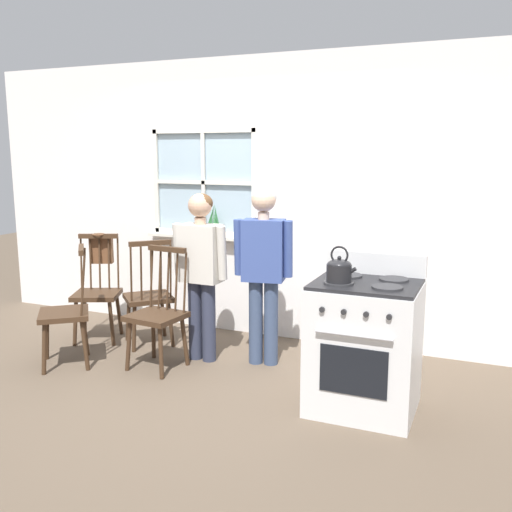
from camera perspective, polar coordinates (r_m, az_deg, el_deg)
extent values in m
plane|color=brown|center=(4.61, -5.72, -12.70)|extent=(16.00, 16.00, 0.00)
cube|color=white|center=(6.69, -17.04, 6.02)|extent=(1.95, 0.06, 2.70)
cube|color=white|center=(5.16, 17.28, 4.85)|extent=(3.30, 0.06, 2.70)
cube|color=white|center=(5.95, -5.03, -2.48)|extent=(1.15, 0.06, 0.97)
cube|color=white|center=(5.83, -5.33, 15.85)|extent=(1.15, 0.06, 0.67)
cube|color=silver|center=(5.79, -5.47, 1.92)|extent=(1.21, 0.10, 0.03)
cube|color=#9EB7C6|center=(5.81, -5.14, 7.35)|extent=(1.09, 0.01, 1.00)
cube|color=silver|center=(5.79, -5.28, 7.33)|extent=(0.04, 0.02, 1.06)
cube|color=silver|center=(5.79, -5.28, 7.33)|extent=(1.15, 0.02, 0.04)
cube|color=silver|center=(6.07, -9.94, 7.36)|extent=(0.04, 0.03, 1.06)
cube|color=silver|center=(5.55, -0.19, 7.25)|extent=(0.04, 0.03, 1.06)
cube|color=silver|center=(5.78, -5.37, 12.37)|extent=(1.15, 0.03, 0.04)
cube|color=silver|center=(5.84, -5.20, 2.34)|extent=(1.15, 0.03, 0.04)
cube|color=#3D2819|center=(5.70, -15.65, -3.76)|extent=(0.55, 0.54, 0.04)
cylinder|color=#3D2819|center=(5.66, -17.62, -6.45)|extent=(0.06, 0.09, 0.43)
cylinder|color=#3D2819|center=(5.57, -14.25, -6.54)|extent=(0.09, 0.06, 0.43)
cylinder|color=#3D2819|center=(5.95, -16.75, -5.57)|extent=(0.09, 0.06, 0.43)
cylinder|color=#3D2819|center=(5.87, -13.54, -5.64)|extent=(0.06, 0.09, 0.43)
cylinder|color=#3D2819|center=(5.85, -17.07, -0.81)|extent=(0.05, 0.07, 0.53)
cylinder|color=#3D2819|center=(5.83, -16.22, -0.81)|extent=(0.05, 0.07, 0.53)
cylinder|color=#3D2819|center=(5.81, -15.36, -0.81)|extent=(0.05, 0.07, 0.53)
cylinder|color=#3D2819|center=(5.78, -14.50, -0.81)|extent=(0.05, 0.07, 0.53)
cylinder|color=#3D2819|center=(5.76, -13.63, -0.81)|extent=(0.05, 0.07, 0.53)
cube|color=#3D2819|center=(5.76, -15.50, 1.93)|extent=(0.36, 0.19, 0.04)
cube|color=#3D2819|center=(4.85, -9.96, -5.98)|extent=(0.46, 0.44, 0.04)
cylinder|color=#3D2819|center=(4.92, -12.62, -8.75)|extent=(0.07, 0.07, 0.43)
cylinder|color=#3D2819|center=(4.71, -9.49, -9.52)|extent=(0.07, 0.07, 0.43)
cylinder|color=#3D2819|center=(5.15, -10.22, -7.80)|extent=(0.07, 0.07, 0.43)
cylinder|color=#3D2819|center=(4.94, -7.14, -8.47)|extent=(0.07, 0.07, 0.43)
cylinder|color=#3D2819|center=(5.03, -10.42, -2.30)|extent=(0.03, 0.08, 0.53)
cylinder|color=#3D2819|center=(4.97, -9.62, -2.42)|extent=(0.03, 0.08, 0.53)
cylinder|color=#3D2819|center=(4.92, -8.80, -2.54)|extent=(0.03, 0.08, 0.53)
cylinder|color=#3D2819|center=(4.86, -7.97, -2.66)|extent=(0.03, 0.08, 0.53)
cylinder|color=#3D2819|center=(4.81, -7.11, -2.78)|extent=(0.03, 0.08, 0.53)
cube|color=#3D2819|center=(4.86, -8.89, 0.69)|extent=(0.38, 0.08, 0.04)
cube|color=#3D2819|center=(5.12, -18.67, -5.51)|extent=(0.58, 0.58, 0.04)
cylinder|color=#3D2819|center=(5.36, -20.18, -7.54)|extent=(0.09, 0.05, 0.43)
cylinder|color=#3D2819|center=(5.04, -20.42, -8.70)|extent=(0.05, 0.09, 0.43)
cylinder|color=#3D2819|center=(5.35, -16.73, -7.39)|extent=(0.05, 0.09, 0.43)
cylinder|color=#3D2819|center=(5.02, -16.74, -8.54)|extent=(0.09, 0.05, 0.43)
cylinder|color=#3D2819|center=(5.23, -16.90, -2.09)|extent=(0.07, 0.06, 0.53)
cylinder|color=#3D2819|center=(5.14, -16.91, -2.30)|extent=(0.07, 0.06, 0.53)
cylinder|color=#3D2819|center=(5.05, -16.92, -2.52)|extent=(0.07, 0.06, 0.53)
cylinder|color=#3D2819|center=(4.96, -16.92, -2.74)|extent=(0.07, 0.06, 0.53)
cylinder|color=#3D2819|center=(4.88, -16.93, -2.98)|extent=(0.07, 0.06, 0.53)
cube|color=#3D2819|center=(5.00, -17.08, 0.62)|extent=(0.27, 0.32, 0.04)
cube|color=#3D2819|center=(5.48, -10.72, -4.12)|extent=(0.58, 0.58, 0.04)
cylinder|color=#3D2819|center=(5.72, -9.28, -5.90)|extent=(0.05, 0.09, 0.43)
cylinder|color=#3D2819|center=(5.66, -12.65, -6.19)|extent=(0.09, 0.05, 0.43)
cylinder|color=#3D2819|center=(5.42, -8.52, -6.79)|extent=(0.09, 0.05, 0.43)
cylinder|color=#3D2819|center=(5.36, -12.08, -7.12)|extent=(0.05, 0.09, 0.43)
cylinder|color=#3D2819|center=(5.29, -8.54, -1.61)|extent=(0.06, 0.06, 0.53)
cylinder|color=#3D2819|center=(5.27, -9.49, -1.68)|extent=(0.06, 0.06, 0.53)
cylinder|color=#3D2819|center=(5.25, -10.45, -1.75)|extent=(0.06, 0.06, 0.53)
cylinder|color=#3D2819|center=(5.24, -11.41, -1.82)|extent=(0.06, 0.06, 0.53)
cylinder|color=#3D2819|center=(5.22, -12.38, -1.90)|extent=(0.06, 0.06, 0.53)
cube|color=#3D2819|center=(5.20, -10.55, 1.27)|extent=(0.30, 0.30, 0.04)
cylinder|color=#2D3347|center=(5.06, -6.10, -6.36)|extent=(0.12, 0.12, 0.70)
cylinder|color=#2D3347|center=(5.00, -4.74, -6.56)|extent=(0.12, 0.12, 0.70)
cube|color=beige|center=(4.89, -5.54, 0.29)|extent=(0.36, 0.22, 0.49)
cylinder|color=beige|center=(4.98, -7.80, 0.65)|extent=(0.08, 0.11, 0.46)
cylinder|color=beige|center=(4.77, -3.43, 0.30)|extent=(0.08, 0.11, 0.46)
cylinder|color=tan|center=(4.85, -5.60, 3.52)|extent=(0.10, 0.10, 0.06)
sphere|color=tan|center=(4.84, -5.63, 5.06)|extent=(0.20, 0.20, 0.20)
ellipsoid|color=brown|center=(4.85, -5.54, 5.29)|extent=(0.21, 0.21, 0.17)
cylinder|color=#384766|center=(4.92, -0.02, -6.59)|extent=(0.12, 0.12, 0.74)
cylinder|color=#384766|center=(4.90, 1.51, -6.68)|extent=(0.12, 0.12, 0.74)
cube|color=#384C8E|center=(4.76, 0.76, 0.59)|extent=(0.38, 0.27, 0.52)
cylinder|color=#384C8E|center=(4.79, -1.76, 0.88)|extent=(0.10, 0.12, 0.48)
cylinder|color=#384C8E|center=(4.71, 3.23, 0.70)|extent=(0.10, 0.12, 0.48)
cylinder|color=beige|center=(4.72, 0.77, 4.05)|extent=(0.10, 0.10, 0.06)
sphere|color=beige|center=(4.71, 0.77, 5.67)|extent=(0.20, 0.20, 0.20)
ellipsoid|color=silver|center=(4.72, 0.81, 5.91)|extent=(0.21, 0.21, 0.17)
cube|color=silver|center=(4.11, 10.78, -9.04)|extent=(0.72, 0.64, 0.90)
cube|color=black|center=(3.99, 11.00, -2.76)|extent=(0.71, 0.61, 0.02)
cylinder|color=#2D2D30|center=(3.90, 8.27, -2.70)|extent=(0.20, 0.20, 0.02)
cylinder|color=#2D2D30|center=(3.83, 12.99, -3.09)|extent=(0.20, 0.20, 0.02)
cylinder|color=#2D2D30|center=(4.14, 9.18, -1.96)|extent=(0.20, 0.20, 0.02)
cylinder|color=#2D2D30|center=(4.08, 13.63, -2.31)|extent=(0.20, 0.20, 0.02)
cube|color=silver|center=(4.24, 11.87, -0.72)|extent=(0.72, 0.06, 0.16)
cube|color=black|center=(3.84, 9.69, -11.32)|extent=(0.45, 0.01, 0.32)
cylinder|color=silver|center=(3.73, 9.74, -7.83)|extent=(0.51, 0.02, 0.02)
cylinder|color=#232326|center=(3.75, 6.61, -5.34)|extent=(0.04, 0.02, 0.04)
cylinder|color=#232326|center=(3.72, 8.76, -5.55)|extent=(0.04, 0.02, 0.04)
cylinder|color=#232326|center=(3.69, 10.95, -5.76)|extent=(0.04, 0.02, 0.04)
cylinder|color=#232326|center=(3.66, 13.18, -5.96)|extent=(0.04, 0.02, 0.04)
cylinder|color=black|center=(3.88, 8.30, -1.71)|extent=(0.17, 0.17, 0.12)
ellipsoid|color=black|center=(3.87, 8.32, -0.84)|extent=(0.16, 0.16, 0.07)
sphere|color=black|center=(3.86, 8.34, -0.19)|extent=(0.03, 0.03, 0.03)
cylinder|color=black|center=(3.86, 9.46, -1.54)|extent=(0.08, 0.03, 0.07)
torus|color=black|center=(3.86, 8.34, 0.11)|extent=(0.12, 0.01, 0.12)
cylinder|color=#935B3D|center=(5.70, -4.24, 2.49)|extent=(0.16, 0.16, 0.11)
cylinder|color=#33261C|center=(5.70, -4.24, 2.94)|extent=(0.14, 0.14, 0.01)
cone|color=#286033|center=(5.68, -4.02, 4.11)|extent=(0.06, 0.05, 0.22)
cone|color=#286033|center=(5.71, -4.16, 3.50)|extent=(0.04, 0.06, 0.10)
cone|color=#286033|center=(5.70, -4.44, 4.13)|extent=(0.10, 0.05, 0.22)
cone|color=#286033|center=(5.68, -4.46, 3.61)|extent=(0.05, 0.05, 0.13)
cone|color=#286033|center=(5.66, -4.20, 3.81)|extent=(0.06, 0.06, 0.17)
cube|color=brown|center=(5.87, -15.21, 0.57)|extent=(0.24, 0.17, 0.26)
torus|color=brown|center=(5.77, -15.48, 2.10)|extent=(0.16, 0.16, 0.01)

